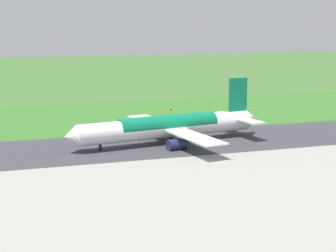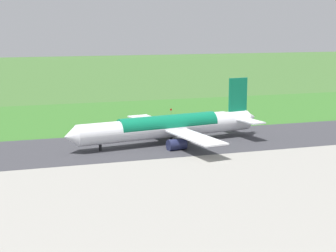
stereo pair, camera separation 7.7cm
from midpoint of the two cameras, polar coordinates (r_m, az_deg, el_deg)
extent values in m
plane|color=#3D662D|center=(138.27, 2.03, -1.71)|extent=(800.00, 800.00, 0.00)
cube|color=#38383D|center=(138.26, 2.03, -1.70)|extent=(600.00, 30.01, 0.06)
cube|color=#346B27|center=(173.80, -2.27, 0.85)|extent=(600.00, 80.00, 0.04)
cylinder|color=white|center=(135.77, -0.02, -0.12)|extent=(48.22, 12.65, 5.20)
cone|color=white|center=(126.47, -10.37, -1.11)|extent=(3.74, 5.35, 4.94)
cone|color=white|center=(148.63, 8.67, 0.93)|extent=(4.15, 4.91, 4.42)
cube|color=#0C724C|center=(145.35, 7.43, 3.34)|extent=(5.61, 1.37, 9.00)
cube|color=white|center=(141.85, 8.63, 0.55)|extent=(5.36, 9.52, 0.36)
cube|color=white|center=(150.78, 6.20, 1.21)|extent=(5.36, 9.52, 0.36)
cube|color=white|center=(126.82, 2.65, -1.09)|extent=(9.37, 22.67, 0.35)
cube|color=white|center=(145.98, -1.63, 0.48)|extent=(9.37, 22.67, 0.35)
cylinder|color=#23284C|center=(129.16, 0.90, -1.99)|extent=(4.88, 3.47, 2.80)
cylinder|color=#23284C|center=(142.29, -1.93, -0.81)|extent=(4.88, 3.47, 2.80)
cylinder|color=black|center=(129.19, -7.25, -1.90)|extent=(0.70, 0.70, 3.42)
cylinder|color=black|center=(134.18, 1.90, -1.34)|extent=(0.70, 0.70, 3.42)
cylinder|color=black|center=(141.09, 0.33, -0.74)|extent=(0.70, 0.70, 3.42)
cylinder|color=#0C724C|center=(135.67, -0.02, 0.09)|extent=(26.89, 9.30, 5.23)
cylinder|color=slate|center=(174.66, 0.30, 1.29)|extent=(0.10, 0.10, 2.29)
cube|color=red|center=(174.45, 0.30, 1.76)|extent=(0.60, 0.04, 0.60)
cone|color=orange|center=(172.81, -1.45, 0.89)|extent=(0.40, 0.40, 0.55)
camera|label=1|loc=(0.04, -90.02, 0.00)|focal=57.27mm
camera|label=2|loc=(0.04, 89.98, 0.00)|focal=57.27mm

